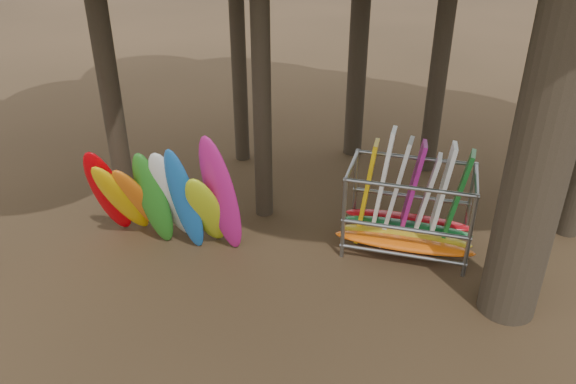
# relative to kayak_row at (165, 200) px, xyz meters

# --- Properties ---
(ground) EXTENTS (120.00, 120.00, 0.00)m
(ground) POSITION_rel_kayak_row_xyz_m (2.85, -0.61, -1.29)
(ground) COLOR #47331E
(ground) RESTS_ON ground
(kayak_row) EXTENTS (3.66, 1.95, 3.27)m
(kayak_row) POSITION_rel_kayak_row_xyz_m (0.00, 0.00, 0.00)
(kayak_row) COLOR #B80008
(kayak_row) RESTS_ON ground
(storage_rack) EXTENTS (3.07, 1.57, 2.73)m
(storage_rack) POSITION_rel_kayak_row_xyz_m (5.16, 1.55, -0.36)
(storage_rack) COLOR slate
(storage_rack) RESTS_ON ground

